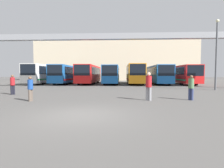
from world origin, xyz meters
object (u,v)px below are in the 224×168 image
at_px(bus_slot_1, 67,74).
at_px(bus_slot_6, 182,74).
at_px(pedestrian_near_left, 149,86).
at_px(bus_slot_0, 45,73).
at_px(lamp_post, 216,52).
at_px(bus_slot_4, 135,73).
at_px(bus_slot_5, 158,74).
at_px(pedestrian_mid_left, 13,84).
at_px(bus_slot_3, 112,74).
at_px(pedestrian_mid_right, 30,88).
at_px(bus_slot_2, 89,73).

distance_m(bus_slot_1, bus_slot_6, 20.40).
bearing_deg(bus_slot_1, pedestrian_near_left, -59.37).
height_order(bus_slot_0, lamp_post, lamp_post).
distance_m(bus_slot_4, bus_slot_5, 4.08).
xyz_separation_m(bus_slot_1, pedestrian_mid_left, (0.70, -17.00, -0.96)).
height_order(bus_slot_4, pedestrian_mid_left, bus_slot_4).
bearing_deg(bus_slot_4, bus_slot_1, 179.95).
height_order(bus_slot_6, pedestrian_near_left, bus_slot_6).
distance_m(bus_slot_4, bus_slot_6, 8.17).
relative_size(bus_slot_3, pedestrian_mid_left, 7.41).
distance_m(bus_slot_0, pedestrian_mid_right, 22.18).
distance_m(bus_slot_6, pedestrian_mid_left, 25.69).
relative_size(bus_slot_0, lamp_post, 1.60).
distance_m(bus_slot_3, lamp_post, 17.13).
distance_m(bus_slot_6, pedestrian_near_left, 21.07).
xyz_separation_m(bus_slot_2, pedestrian_mid_right, (-0.02, -20.69, -1.02)).
xyz_separation_m(bus_slot_1, lamp_post, (20.14, -11.66, 2.31)).
bearing_deg(bus_slot_6, bus_slot_4, 176.29).
distance_m(bus_slot_5, bus_slot_6, 4.09).
relative_size(bus_slot_0, bus_slot_4, 1.04).
bearing_deg(pedestrian_near_left, bus_slot_1, 151.05).
height_order(bus_slot_1, pedestrian_near_left, bus_slot_1).
height_order(bus_slot_2, bus_slot_6, bus_slot_2).
distance_m(bus_slot_0, bus_slot_5, 20.39).
relative_size(bus_slot_5, lamp_post, 1.49).
height_order(bus_slot_4, pedestrian_mid_right, bus_slot_4).
xyz_separation_m(bus_slot_1, pedestrian_near_left, (11.67, -19.71, -0.87)).
xyz_separation_m(bus_slot_1, pedestrian_mid_right, (4.06, -20.41, -1.01)).
bearing_deg(pedestrian_mid_right, pedestrian_mid_left, 53.16).
bearing_deg(pedestrian_mid_right, bus_slot_6, -30.93).
bearing_deg(bus_slot_4, bus_slot_3, 175.02).
xyz_separation_m(bus_slot_0, pedestrian_mid_right, (8.13, -20.60, -1.08)).
xyz_separation_m(bus_slot_5, pedestrian_near_left, (-4.64, -19.51, -0.83)).
height_order(bus_slot_2, pedestrian_mid_left, bus_slot_2).
bearing_deg(pedestrian_mid_left, bus_slot_2, -140.22).
relative_size(bus_slot_4, pedestrian_mid_right, 7.38).
height_order(bus_slot_0, bus_slot_5, bus_slot_0).
bearing_deg(bus_slot_3, bus_slot_1, -177.58).
bearing_deg(bus_slot_2, bus_slot_5, -2.25).
height_order(bus_slot_0, bus_slot_3, bus_slot_0).
height_order(bus_slot_2, bus_slot_3, bus_slot_2).
distance_m(bus_slot_2, bus_slot_5, 12.24).
relative_size(bus_slot_2, bus_slot_3, 0.99).
distance_m(bus_slot_6, pedestrian_mid_right, 25.73).
height_order(bus_slot_1, pedestrian_mid_left, bus_slot_1).
bearing_deg(pedestrian_mid_right, bus_slot_2, 8.44).
xyz_separation_m(pedestrian_mid_right, lamp_post, (16.08, 8.74, 3.32)).
bearing_deg(bus_slot_3, pedestrian_near_left, -80.07).
distance_m(bus_slot_4, pedestrian_mid_right, 22.00).
relative_size(bus_slot_1, lamp_post, 1.54).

